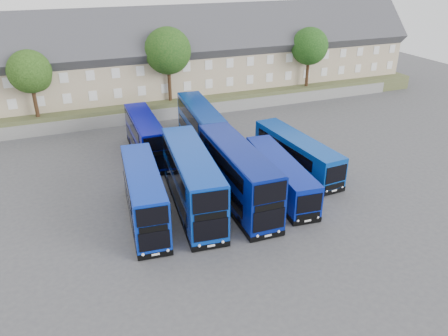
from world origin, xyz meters
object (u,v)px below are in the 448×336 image
at_px(coach_east_a, 280,176).
at_px(tree_mid, 169,52).
at_px(dd_front_mid, 192,182).
at_px(tree_far, 319,35).
at_px(tree_east, 310,47).
at_px(dd_front_left, 144,196).
at_px(tree_west, 31,73).

bearing_deg(coach_east_a, tree_mid, 102.99).
distance_m(coach_east_a, tree_mid, 24.79).
bearing_deg(coach_east_a, dd_front_mid, -175.96).
bearing_deg(tree_far, tree_east, -130.60).
xyz_separation_m(coach_east_a, tree_east, (16.86, 23.20, 5.87)).
bearing_deg(tree_mid, tree_far, 14.04).
xyz_separation_m(dd_front_left, dd_front_mid, (3.99, 0.31, 0.32)).
bearing_deg(tree_far, dd_front_left, -138.93).
height_order(dd_front_left, dd_front_mid, dd_front_mid).
bearing_deg(tree_west, coach_east_a, -50.49).
xyz_separation_m(tree_east, tree_far, (6.00, 7.00, 0.34)).
relative_size(dd_front_left, dd_front_mid, 0.87).
relative_size(tree_mid, tree_east, 1.12).
xyz_separation_m(tree_west, tree_far, (42.00, 7.00, 0.68)).
xyz_separation_m(dd_front_left, tree_mid, (8.80, 23.82, 5.97)).
distance_m(dd_front_left, tree_mid, 26.08).
xyz_separation_m(dd_front_mid, coach_east_a, (7.94, -0.20, -0.89)).
bearing_deg(coach_east_a, dd_front_left, -173.99).
height_order(coach_east_a, tree_east, tree_east).
bearing_deg(dd_front_mid, coach_east_a, 4.52).
bearing_deg(tree_far, coach_east_a, -127.13).
distance_m(coach_east_a, tree_west, 30.58).
bearing_deg(tree_east, tree_far, 49.40).
bearing_deg(tree_mid, tree_west, -178.21).
distance_m(dd_front_mid, tree_mid, 24.65).
xyz_separation_m(coach_east_a, tree_far, (22.86, 30.20, 6.21)).
bearing_deg(dd_front_mid, dd_front_left, -169.60).
xyz_separation_m(tree_west, tree_mid, (16.00, 0.50, 1.02)).
distance_m(tree_west, tree_east, 36.00).
bearing_deg(tree_east, dd_front_mid, -137.15).
relative_size(dd_front_left, tree_west, 1.43).
xyz_separation_m(dd_front_left, coach_east_a, (11.93, 0.12, -0.57)).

